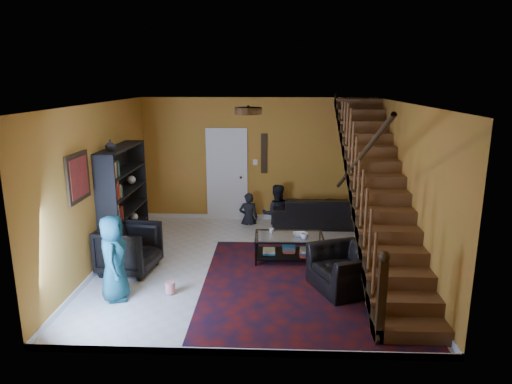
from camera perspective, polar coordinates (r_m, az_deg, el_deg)
floor at (r=8.16m, az=-0.57°, el=-9.07°), size 5.50×5.50×0.00m
room at (r=9.53m, az=-8.21°, el=-5.45°), size 5.50×5.50×5.50m
staircase at (r=7.90m, az=14.97°, el=0.36°), size 0.95×5.02×3.18m
bookshelf at (r=8.85m, az=-16.13°, el=-1.18°), size 0.35×1.80×2.00m
door at (r=10.51m, az=-3.64°, el=2.02°), size 0.82×0.05×2.05m
framed_picture at (r=7.37m, az=-21.36°, el=1.72°), size 0.04×0.74×0.74m
wall_hanging at (r=10.36m, az=1.01°, el=4.83°), size 0.14×0.03×0.90m
ceiling_fixture at (r=6.73m, az=-0.98°, el=10.11°), size 0.40×0.40×0.10m
rug at (r=7.48m, az=6.10°, el=-11.29°), size 3.24×3.70×0.02m
sofa at (r=10.27m, az=8.49°, el=-2.36°), size 2.30×0.92×0.67m
armchair_left at (r=8.05m, az=-15.55°, el=-6.81°), size 1.02×1.00×0.82m
armchair_right at (r=7.28m, az=11.10°, el=-9.48°), size 1.21×1.28×0.66m
person_adult_a at (r=10.33m, az=-0.94°, el=-3.26°), size 0.44×0.30×1.17m
person_adult_b at (r=10.28m, az=2.58°, el=-2.78°), size 0.69×0.55×1.37m
person_child at (r=7.05m, az=-17.37°, el=-7.86°), size 0.53×0.70×1.30m
coffee_table at (r=8.28m, az=4.14°, el=-6.75°), size 1.23×0.72×0.47m
cup_a at (r=8.04m, az=6.10°, el=-5.53°), size 0.14×0.14×0.10m
cup_b at (r=8.32m, az=1.96°, el=-4.86°), size 0.12×0.12×0.08m
bowl at (r=8.19m, az=5.49°, el=-5.34°), size 0.24×0.24×0.06m
vase at (r=8.17m, az=-17.75°, el=5.59°), size 0.18×0.18×0.19m
popcorn_bucket at (r=7.21m, az=-10.68°, el=-11.63°), size 0.20×0.20×0.17m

